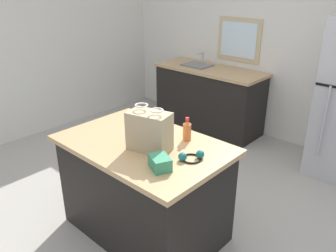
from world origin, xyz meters
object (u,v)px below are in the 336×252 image
at_px(small_box, 160,163).
at_px(bottle, 187,130).
at_px(kitchen_island, 144,188).
at_px(shopping_bag, 149,131).
at_px(ear_defenders, 191,157).

xyz_separation_m(small_box, bottle, (-0.16, 0.48, 0.04)).
relative_size(kitchen_island, shopping_bag, 3.87).
distance_m(bottle, ear_defenders, 0.34).
distance_m(shopping_bag, ear_defenders, 0.38).
distance_m(small_box, ear_defenders, 0.26).
bearing_deg(small_box, shopping_bag, 148.76).
distance_m(kitchen_island, bottle, 0.63).
xyz_separation_m(kitchen_island, bottle, (0.23, 0.28, 0.52)).
height_order(kitchen_island, small_box, small_box).
bearing_deg(small_box, kitchen_island, 152.11).
relative_size(kitchen_island, small_box, 8.63).
bearing_deg(kitchen_island, small_box, -27.89).
relative_size(kitchen_island, ear_defenders, 6.69).
distance_m(shopping_bag, bottle, 0.35).
xyz_separation_m(kitchen_island, small_box, (0.39, -0.21, 0.48)).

